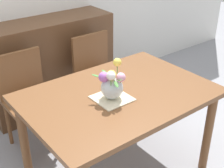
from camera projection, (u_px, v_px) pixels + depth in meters
dining_table at (118, 104)px, 2.39m from camera, size 1.40×0.98×0.78m
chair_left at (27, 95)px, 2.84m from camera, size 0.42×0.42×0.90m
chair_right at (97, 72)px, 3.26m from camera, size 0.42×0.42×0.90m
dresser at (51, 64)px, 3.47m from camera, size 1.40×0.47×1.00m
placemat at (112, 98)px, 2.26m from camera, size 0.25×0.25×0.01m
flower_vase at (112, 84)px, 2.21m from camera, size 0.22×0.23×0.27m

